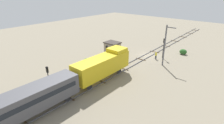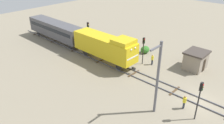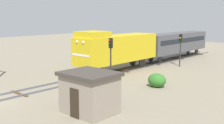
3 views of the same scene
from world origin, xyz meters
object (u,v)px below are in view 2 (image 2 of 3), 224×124
(traffic_signal_far, at_px, (88,29))
(relay_hut, at_px, (196,60))
(locomotive, at_px, (105,46))
(traffic_signal_mid, at_px, (143,46))
(worker_by_signal, at_px, (152,59))
(worker_near_track, at_px, (184,101))
(passenger_car_leading, at_px, (55,29))
(catenary_mast, at_px, (157,77))
(traffic_signal_near, at_px, (200,95))

(traffic_signal_far, xyz_separation_m, relay_hut, (3.90, -19.27, -1.44))
(locomotive, height_order, relay_hut, locomotive)
(traffic_signal_mid, xyz_separation_m, worker_by_signal, (0.80, -1.25, -2.00))
(traffic_signal_mid, distance_m, worker_near_track, 11.53)
(passenger_car_leading, bearing_deg, worker_near_track, -94.93)
(catenary_mast, bearing_deg, worker_near_track, -38.60)
(locomotive, bearing_deg, traffic_signal_mid, -54.23)
(passenger_car_leading, bearing_deg, catenary_mast, -101.14)
(traffic_signal_near, bearing_deg, catenary_mast, 116.14)
(traffic_signal_far, bearing_deg, relay_hut, -78.56)
(worker_by_signal, distance_m, relay_hut, 6.27)
(traffic_signal_far, relative_size, relay_hut, 1.16)
(worker_near_track, relative_size, worker_by_signal, 1.00)
(traffic_signal_mid, distance_m, worker_by_signal, 2.49)
(passenger_car_leading, relative_size, worker_near_track, 8.24)
(traffic_signal_mid, relative_size, worker_by_signal, 2.54)
(locomotive, relative_size, traffic_signal_far, 2.86)
(traffic_signal_mid, bearing_deg, passenger_car_leading, 100.66)
(traffic_signal_mid, xyz_separation_m, relay_hut, (4.10, -6.57, -1.60))
(relay_hut, bearing_deg, worker_by_signal, 121.80)
(catenary_mast, bearing_deg, traffic_signal_far, 66.93)
(passenger_car_leading, xyz_separation_m, worker_by_signal, (4.20, -19.31, -1.53))
(locomotive, distance_m, worker_near_track, 14.79)
(worker_by_signal, bearing_deg, worker_near_track, 115.68)
(worker_near_track, height_order, worker_by_signal, same)
(worker_near_track, distance_m, relay_hut, 10.41)
(traffic_signal_mid, relative_size, worker_near_track, 2.54)
(locomotive, relative_size, passenger_car_leading, 0.83)
(passenger_car_leading, height_order, worker_by_signal, passenger_car_leading)
(worker_near_track, xyz_separation_m, relay_hut, (9.90, 3.19, 0.40))
(locomotive, xyz_separation_m, relay_hut, (7.50, -11.29, -1.38))
(relay_hut, bearing_deg, traffic_signal_near, -155.59)
(traffic_signal_mid, bearing_deg, worker_near_track, -120.72)
(traffic_signal_mid, bearing_deg, traffic_signal_near, -120.01)
(passenger_car_leading, height_order, catenary_mast, catenary_mast)
(locomotive, relative_size, traffic_signal_mid, 2.69)
(traffic_signal_mid, bearing_deg, locomotive, 125.77)
(traffic_signal_far, xyz_separation_m, worker_by_signal, (0.60, -13.95, -1.83))
(worker_near_track, relative_size, relay_hut, 0.49)
(locomotive, xyz_separation_m, traffic_signal_near, (-3.20, -16.15, 0.31))
(relay_hut, bearing_deg, worker_near_track, -162.14)
(traffic_signal_mid, height_order, worker_near_track, traffic_signal_mid)
(worker_near_track, xyz_separation_m, worker_by_signal, (6.60, 8.51, 0.00))
(passenger_car_leading, height_order, worker_near_track, passenger_car_leading)
(passenger_car_leading, bearing_deg, locomotive, -90.00)
(locomotive, relative_size, worker_by_signal, 6.82)
(locomotive, height_order, catenary_mast, catenary_mast)
(traffic_signal_far, relative_size, catenary_mast, 0.50)
(traffic_signal_mid, height_order, traffic_signal_far, traffic_signal_mid)
(traffic_signal_near, bearing_deg, relay_hut, 24.41)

